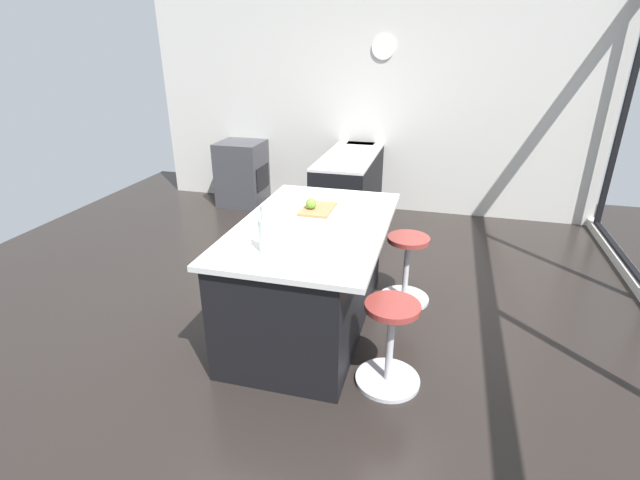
{
  "coord_description": "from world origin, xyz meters",
  "views": [
    {
      "loc": [
        3.32,
        1.03,
        2.16
      ],
      "look_at": [
        0.17,
        0.18,
        0.75
      ],
      "focal_mm": 26.16,
      "sensor_mm": 36.0,
      "label": 1
    }
  ],
  "objects_px": {
    "stool_by_window": "(406,271)",
    "cutting_board": "(318,209)",
    "stool_middle": "(390,346)",
    "water_bottle": "(264,234)",
    "oven_range": "(242,173)",
    "apple_green": "(311,204)",
    "kitchen_island": "(308,274)"
  },
  "relations": [
    {
      "from": "oven_range",
      "to": "stool_by_window",
      "type": "xyz_separation_m",
      "value": [
        2.16,
        2.49,
        -0.15
      ]
    },
    {
      "from": "kitchen_island",
      "to": "stool_by_window",
      "type": "height_order",
      "value": "kitchen_island"
    },
    {
      "from": "oven_range",
      "to": "stool_middle",
      "type": "xyz_separation_m",
      "value": [
        3.29,
        2.49,
        -0.15
      ]
    },
    {
      "from": "oven_range",
      "to": "kitchen_island",
      "type": "distance_m",
      "value": 3.24
    },
    {
      "from": "oven_range",
      "to": "apple_green",
      "type": "xyz_separation_m",
      "value": [
        2.47,
        1.72,
        0.51
      ]
    },
    {
      "from": "stool_middle",
      "to": "water_bottle",
      "type": "bearing_deg",
      "value": -89.38
    },
    {
      "from": "oven_range",
      "to": "water_bottle",
      "type": "xyz_separation_m",
      "value": [
        3.3,
        1.64,
        0.57
      ]
    },
    {
      "from": "stool_by_window",
      "to": "apple_green",
      "type": "relative_size",
      "value": 6.95
    },
    {
      "from": "cutting_board",
      "to": "water_bottle",
      "type": "height_order",
      "value": "water_bottle"
    },
    {
      "from": "stool_by_window",
      "to": "stool_middle",
      "type": "bearing_deg",
      "value": 0.0
    },
    {
      "from": "water_bottle",
      "to": "stool_middle",
      "type": "bearing_deg",
      "value": 90.62
    },
    {
      "from": "cutting_board",
      "to": "apple_green",
      "type": "relative_size",
      "value": 4.07
    },
    {
      "from": "oven_range",
      "to": "water_bottle",
      "type": "distance_m",
      "value": 3.72
    },
    {
      "from": "kitchen_island",
      "to": "stool_middle",
      "type": "bearing_deg",
      "value": 52.16
    },
    {
      "from": "stool_middle",
      "to": "apple_green",
      "type": "relative_size",
      "value": 6.95
    },
    {
      "from": "oven_range",
      "to": "kitchen_island",
      "type": "xyz_separation_m",
      "value": [
        2.72,
        1.76,
        0.01
      ]
    },
    {
      "from": "stool_by_window",
      "to": "cutting_board",
      "type": "bearing_deg",
      "value": -69.14
    },
    {
      "from": "kitchen_island",
      "to": "apple_green",
      "type": "bearing_deg",
      "value": -169.99
    },
    {
      "from": "stool_middle",
      "to": "apple_green",
      "type": "height_order",
      "value": "apple_green"
    },
    {
      "from": "cutting_board",
      "to": "apple_green",
      "type": "distance_m",
      "value": 0.08
    },
    {
      "from": "oven_range",
      "to": "cutting_board",
      "type": "relative_size",
      "value": 2.43
    },
    {
      "from": "stool_middle",
      "to": "stool_by_window",
      "type": "bearing_deg",
      "value": 180.0
    },
    {
      "from": "stool_by_window",
      "to": "stool_middle",
      "type": "xyz_separation_m",
      "value": [
        1.13,
        0.0,
        0.0
      ]
    },
    {
      "from": "water_bottle",
      "to": "oven_range",
      "type": "bearing_deg",
      "value": -153.59
    },
    {
      "from": "stool_by_window",
      "to": "stool_middle",
      "type": "height_order",
      "value": "same"
    },
    {
      "from": "oven_range",
      "to": "kitchen_island",
      "type": "relative_size",
      "value": 0.49
    },
    {
      "from": "stool_middle",
      "to": "cutting_board",
      "type": "xyz_separation_m",
      "value": [
        -0.85,
        -0.73,
        0.61
      ]
    },
    {
      "from": "oven_range",
      "to": "apple_green",
      "type": "height_order",
      "value": "apple_green"
    },
    {
      "from": "oven_range",
      "to": "apple_green",
      "type": "relative_size",
      "value": 9.88
    },
    {
      "from": "stool_by_window",
      "to": "cutting_board",
      "type": "relative_size",
      "value": 1.71
    },
    {
      "from": "cutting_board",
      "to": "kitchen_island",
      "type": "bearing_deg",
      "value": -0.01
    },
    {
      "from": "oven_range",
      "to": "stool_by_window",
      "type": "bearing_deg",
      "value": 49.1
    }
  ]
}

